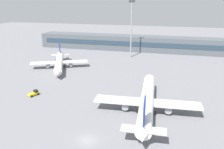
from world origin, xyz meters
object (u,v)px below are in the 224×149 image
Objects in this scene: baggage_tug_yellow at (34,93)px; floodlight_tower_west at (131,26)px; airplane_near at (147,100)px; airplane_mid at (59,62)px.

floodlight_tower_west is (21.23, 61.85, 16.38)m from baggage_tug_yellow.
baggage_tug_yellow is (-37.75, 1.23, -2.46)m from airplane_near.
baggage_tug_yellow is (6.66, -31.68, -2.04)m from airplane_mid.
airplane_mid is at bearing -132.76° from floodlight_tower_west.
airplane_near is 66.68m from floodlight_tower_west.
airplane_mid is 9.06× the size of baggage_tug_yellow.
airplane_mid is at bearing 101.88° from baggage_tug_yellow.
baggage_tug_yellow is at bearing -108.95° from floodlight_tower_west.
airplane_mid is 43.52m from floodlight_tower_west.
airplane_mid reaches higher than baggage_tug_yellow.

